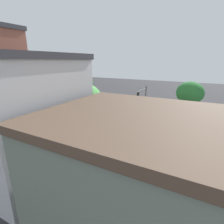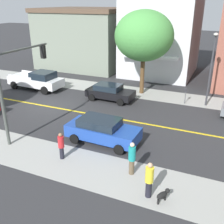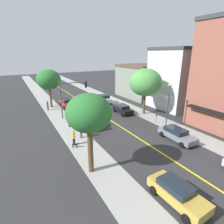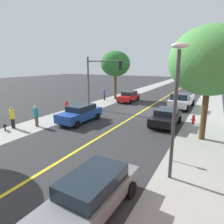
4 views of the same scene
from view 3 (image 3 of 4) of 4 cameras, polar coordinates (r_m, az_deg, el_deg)
The scene contains 24 objects.
ground_plane at distance 33.19m, azimuth -5.69°, elevation 0.67°, with size 140.00×140.00×0.00m, color #2D2D30.
sidewalk_left at distance 36.22m, azimuth 3.89°, elevation 2.24°, with size 3.25×126.00×0.01m, color #9E9E99.
sidewalk_right at distance 31.27m, azimuth -16.80°, elevation -1.16°, with size 3.25×126.00×0.01m, color #9E9E99.
road_centerline_stripe at distance 33.19m, azimuth -5.69°, elevation 0.67°, with size 0.20×126.00×0.00m, color yellow.
pale_office_building at distance 43.93m, azimuth 10.21°, elevation 9.86°, with size 9.99×11.08×7.50m.
tan_rowhouse at distance 36.47m, azimuth 20.76°, elevation 10.11°, with size 10.34×8.26×11.05m.
street_tree_left_near at distance 30.27m, azimuth 10.67°, elevation 9.27°, with size 5.35×5.35×7.70m.
street_tree_right_corner at distance 35.68m, azimuth -19.62°, elevation 9.72°, with size 4.38×4.38×7.21m.
street_tree_left_far at distance 14.35m, azimuth -7.41°, elevation -0.53°, with size 3.74×3.74×7.06m.
fire_hydrant at distance 33.63m, azimuth 4.96°, elevation 1.67°, with size 0.44×0.24×0.84m.
parking_meter at distance 27.43m, azimuth 13.98°, elevation -1.67°, with size 0.12×0.18×1.34m.
traffic_light_mast at distance 29.14m, azimuth -13.42°, elevation 6.01°, with size 4.75×0.32×6.09m.
street_lamp at distance 25.62m, azimuth 17.58°, elevation 3.37°, with size 0.70×0.36×6.06m.
red_sedan_right_curb at distance 36.13m, azimuth -14.33°, elevation 2.94°, with size 2.06×4.47×1.48m.
gold_sedan_right_curb at distance 14.34m, azimuth 20.10°, elevation -23.06°, with size 2.06×4.36×1.45m.
blue_sedan_right_curb at distance 25.64m, azimuth -6.95°, elevation -2.79°, with size 2.21×4.69×1.58m.
black_sedan_left_curb at distance 31.13m, azimuth 3.44°, elevation 1.01°, with size 2.19×4.31×1.45m.
grey_sedan_left_curb at distance 22.91m, azimuth 19.96°, elevation -6.63°, with size 2.09×4.84×1.47m.
white_pickup_truck at distance 37.86m, azimuth -3.21°, elevation 4.42°, with size 2.57×5.84×1.87m.
pedestrian_red_shirt at distance 25.96m, azimuth -13.55°, elevation -2.86°, with size 0.34×0.34×1.62m.
pedestrian_teal_shirt at distance 22.30m, azimuth -9.97°, elevation -5.86°, with size 0.37×0.37×1.85m.
pedestrian_blue_shirt at distance 34.75m, azimuth -19.92°, elevation 2.11°, with size 0.32×0.32×1.78m.
pedestrian_yellow_shirt at distance 20.82m, azimuth -12.20°, elevation -7.88°, with size 0.39×0.39×1.82m.
small_dog at distance 20.47m, azimuth -11.71°, elevation -10.14°, with size 0.74×0.56×0.58m.
Camera 3 is at (12.67, 29.00, 10.00)m, focal length 28.54 mm.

